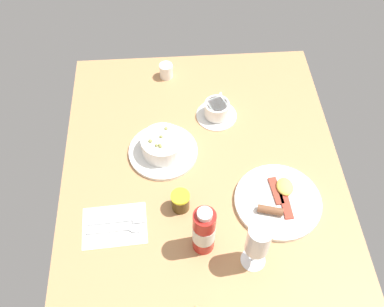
# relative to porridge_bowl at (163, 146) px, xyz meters

# --- Properties ---
(ground_plane) EXTENTS (1.10, 0.84, 0.03)m
(ground_plane) POSITION_rel_porridge_bowl_xyz_m (0.11, 0.12, -0.05)
(ground_plane) COLOR #B27F51
(porridge_bowl) EXTENTS (0.21, 0.21, 0.08)m
(porridge_bowl) POSITION_rel_porridge_bowl_xyz_m (0.00, 0.00, 0.00)
(porridge_bowl) COLOR white
(porridge_bowl) RESTS_ON ground_plane
(cutlery_setting) EXTENTS (0.14, 0.18, 0.01)m
(cutlery_setting) POSITION_rel_porridge_bowl_xyz_m (0.24, -0.14, -0.03)
(cutlery_setting) COLOR white
(cutlery_setting) RESTS_ON ground_plane
(coffee_cup) EXTENTS (0.13, 0.13, 0.06)m
(coffee_cup) POSITION_rel_porridge_bowl_xyz_m (-0.14, 0.18, -0.00)
(coffee_cup) COLOR white
(coffee_cup) RESTS_ON ground_plane
(creamer_jug) EXTENTS (0.05, 0.06, 0.06)m
(creamer_jug) POSITION_rel_porridge_bowl_xyz_m (-0.34, 0.02, -0.00)
(creamer_jug) COLOR white
(creamer_jug) RESTS_ON ground_plane
(wine_glass) EXTENTS (0.07, 0.07, 0.17)m
(wine_glass) POSITION_rel_porridge_bowl_xyz_m (0.37, 0.22, 0.08)
(wine_glass) COLOR white
(wine_glass) RESTS_ON ground_plane
(jam_jar) EXTENTS (0.05, 0.05, 0.06)m
(jam_jar) POSITION_rel_porridge_bowl_xyz_m (0.20, 0.04, 0.00)
(jam_jar) COLOR #43300F
(jam_jar) RESTS_ON ground_plane
(sauce_bottle_red) EXTENTS (0.06, 0.06, 0.18)m
(sauce_bottle_red) POSITION_rel_porridge_bowl_xyz_m (0.31, 0.10, 0.05)
(sauce_bottle_red) COLOR #B21E19
(sauce_bottle_red) RESTS_ON ground_plane
(breakfast_plate) EXTENTS (0.25, 0.25, 0.04)m
(breakfast_plate) POSITION_rel_porridge_bowl_xyz_m (0.20, 0.32, -0.02)
(breakfast_plate) COLOR white
(breakfast_plate) RESTS_ON ground_plane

